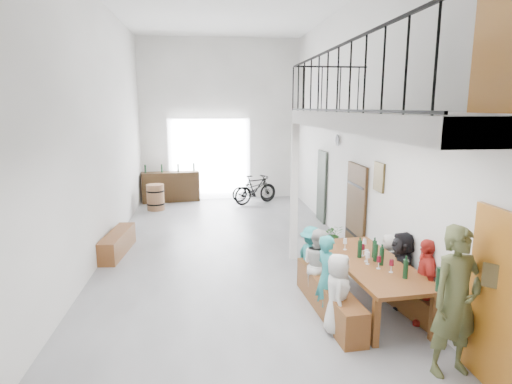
{
  "coord_description": "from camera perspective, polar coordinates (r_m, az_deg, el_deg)",
  "views": [
    {
      "loc": [
        -0.49,
        -9.02,
        3.19
      ],
      "look_at": [
        0.49,
        -0.5,
        1.49
      ],
      "focal_mm": 30.0,
      "sensor_mm": 36.0,
      "label": 1
    }
  ],
  "objects": [
    {
      "name": "floor",
      "position": [
        9.58,
        -3.31,
        -8.24
      ],
      "size": [
        12.0,
        12.0,
        0.0
      ],
      "primitive_type": "plane",
      "color": "slate",
      "rests_on": "ground"
    },
    {
      "name": "room_walls",
      "position": [
        9.04,
        -3.57,
        13.53
      ],
      "size": [
        12.0,
        12.0,
        12.0
      ],
      "color": "white",
      "rests_on": "ground"
    },
    {
      "name": "gateway_portal",
      "position": [
        15.06,
        -6.21,
        4.35
      ],
      "size": [
        2.8,
        0.08,
        2.8
      ],
      "primitive_type": "cube",
      "color": "white",
      "rests_on": "ground"
    },
    {
      "name": "right_wall_decor",
      "position": [
        7.96,
        17.16,
        0.25
      ],
      "size": [
        0.07,
        8.28,
        5.07
      ],
      "color": "#A25E1A",
      "rests_on": "ground"
    },
    {
      "name": "balcony",
      "position": [
        6.39,
        16.33,
        8.75
      ],
      "size": [
        1.52,
        5.62,
        4.0
      ],
      "color": "silver",
      "rests_on": "ground"
    },
    {
      "name": "tasting_table",
      "position": [
        7.13,
        15.07,
        -9.57
      ],
      "size": [
        1.22,
        2.58,
        0.79
      ],
      "rotation": [
        0.0,
        0.0,
        0.08
      ],
      "color": "brown",
      "rests_on": "ground"
    },
    {
      "name": "bench_inner",
      "position": [
        7.01,
        9.61,
        -13.66
      ],
      "size": [
        0.53,
        2.26,
        0.52
      ],
      "primitive_type": "cube",
      "rotation": [
        0.0,
        0.0,
        0.08
      ],
      "color": "brown",
      "rests_on": "ground"
    },
    {
      "name": "bench_wall",
      "position": [
        7.53,
        18.49,
        -12.74
      ],
      "size": [
        0.55,
        1.79,
        0.41
      ],
      "primitive_type": "cube",
      "rotation": [
        0.0,
        0.0,
        0.18
      ],
      "color": "brown",
      "rests_on": "ground"
    },
    {
      "name": "tableware",
      "position": [
        7.04,
        15.42,
        -7.89
      ],
      "size": [
        0.53,
        1.38,
        0.35
      ],
      "color": "black",
      "rests_on": "tasting_table"
    },
    {
      "name": "side_bench",
      "position": [
        10.0,
        -17.99,
        -6.49
      ],
      "size": [
        0.52,
        1.74,
        0.48
      ],
      "primitive_type": "cube",
      "rotation": [
        0.0,
        0.0,
        -0.09
      ],
      "color": "brown",
      "rests_on": "ground"
    },
    {
      "name": "oak_barrel",
      "position": [
        13.8,
        -13.25,
        -0.69
      ],
      "size": [
        0.56,
        0.56,
        0.82
      ],
      "color": "brown",
      "rests_on": "ground"
    },
    {
      "name": "serving_counter",
      "position": [
        14.96,
        -11.31,
        0.7
      ],
      "size": [
        1.99,
        0.81,
        1.02
      ],
      "primitive_type": "cube",
      "rotation": [
        0.0,
        0.0,
        0.14
      ],
      "color": "#3C2711",
      "rests_on": "ground"
    },
    {
      "name": "counter_bottles",
      "position": [
        14.85,
        -11.4,
        3.16
      ],
      "size": [
        1.66,
        0.36,
        0.28
      ],
      "color": "black",
      "rests_on": "serving_counter"
    },
    {
      "name": "guest_left_a",
      "position": [
        6.35,
        10.83,
        -13.15
      ],
      "size": [
        0.51,
        0.65,
        1.18
      ],
      "primitive_type": "imported",
      "rotation": [
        0.0,
        0.0,
        1.3
      ],
      "color": "silver",
      "rests_on": "ground"
    },
    {
      "name": "guest_left_b",
      "position": [
        6.7,
        9.44,
        -11.11
      ],
      "size": [
        0.4,
        0.53,
        1.32
      ],
      "primitive_type": "imported",
      "rotation": [
        0.0,
        0.0,
        1.75
      ],
      "color": "teal",
      "rests_on": "ground"
    },
    {
      "name": "guest_left_c",
      "position": [
        7.28,
        8.3,
        -9.57
      ],
      "size": [
        0.67,
        0.74,
        1.24
      ],
      "primitive_type": "imported",
      "rotation": [
        0.0,
        0.0,
        1.99
      ],
      "color": "silver",
      "rests_on": "ground"
    },
    {
      "name": "guest_left_d",
      "position": [
        7.77,
        7.36,
        -8.61
      ],
      "size": [
        0.63,
        0.82,
        1.13
      ],
      "primitive_type": "imported",
      "rotation": [
        0.0,
        0.0,
        1.9
      ],
      "color": "teal",
      "rests_on": "ground"
    },
    {
      "name": "guest_right_a",
      "position": [
        6.93,
        21.6,
        -11.03
      ],
      "size": [
        0.52,
        0.83,
        1.31
      ],
      "primitive_type": "imported",
      "rotation": [
        0.0,
        0.0,
        -1.84
      ],
      "color": "red",
      "rests_on": "ground"
    },
    {
      "name": "guest_right_b",
      "position": [
        7.4,
        18.8,
        -9.67
      ],
      "size": [
        0.64,
        1.21,
        1.25
      ],
      "primitive_type": "imported",
      "rotation": [
        0.0,
        0.0,
        -1.82
      ],
      "color": "black",
      "rests_on": "ground"
    },
    {
      "name": "guest_right_c",
      "position": [
        8.02,
        17.24,
        -8.88
      ],
      "size": [
        0.42,
        0.55,
        1.0
      ],
      "primitive_type": "imported",
      "rotation": [
        0.0,
        0.0,
        -1.8
      ],
      "color": "silver",
      "rests_on": "ground"
    },
    {
      "name": "host_standing",
      "position": [
        5.75,
        25.11,
        -13.07
      ],
      "size": [
        0.74,
        0.55,
        1.85
      ],
      "primitive_type": "imported",
      "rotation": [
        0.0,
        0.0,
        0.17
      ],
      "color": "#4B512D",
      "rests_on": "ground"
    },
    {
      "name": "potted_plant",
      "position": [
        10.31,
        10.32,
        -5.59
      ],
      "size": [
        0.44,
        0.39,
        0.48
      ],
      "primitive_type": "imported",
      "rotation": [
        0.0,
        0.0,
        -0.04
      ],
      "color": "#1E4C19",
      "rests_on": "ground"
    },
    {
      "name": "bicycle_near",
      "position": [
        14.77,
        -0.34,
        0.39
      ],
      "size": [
        1.64,
        0.93,
        0.82
      ],
      "primitive_type": "imported",
      "rotation": [
        0.0,
        0.0,
        1.83
      ],
      "color": "black",
      "rests_on": "ground"
    },
    {
      "name": "bicycle_far",
      "position": [
        14.29,
        -0.05,
        0.36
      ],
      "size": [
        1.67,
        1.15,
        0.98
      ],
      "primitive_type": "imported",
      "rotation": [
        0.0,
        0.0,
        2.04
      ],
      "color": "black",
      "rests_on": "ground"
    }
  ]
}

